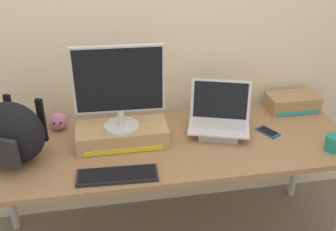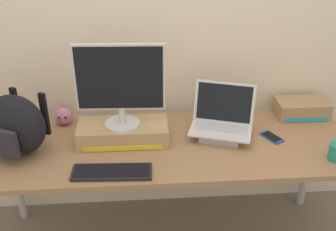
# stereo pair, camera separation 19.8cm
# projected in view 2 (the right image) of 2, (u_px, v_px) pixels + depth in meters

# --- Properties ---
(back_wall) EXTENTS (7.00, 0.10, 2.60)m
(back_wall) POSITION_uv_depth(u_px,v_px,m) (162.00, 23.00, 2.46)
(back_wall) COLOR beige
(back_wall) RESTS_ON ground
(desk) EXTENTS (2.09, 0.72, 0.75)m
(desk) POSITION_uv_depth(u_px,v_px,m) (168.00, 153.00, 2.36)
(desk) COLOR #99704C
(desk) RESTS_ON ground
(toner_box_yellow) EXTENTS (0.50, 0.23, 0.10)m
(toner_box_yellow) POSITION_uv_depth(u_px,v_px,m) (123.00, 132.00, 2.33)
(toner_box_yellow) COLOR tan
(toner_box_yellow) RESTS_ON desk
(desktop_monitor) EXTENTS (0.48, 0.19, 0.47)m
(desktop_monitor) POSITION_uv_depth(u_px,v_px,m) (120.00, 84.00, 2.18)
(desktop_monitor) COLOR silver
(desktop_monitor) RESTS_ON toner_box_yellow
(open_laptop) EXTENTS (0.40, 0.34, 0.29)m
(open_laptop) POSITION_uv_depth(u_px,v_px,m) (221.00, 126.00, 2.38)
(open_laptop) COLOR #ADADB2
(open_laptop) RESTS_ON desk
(external_keyboard) EXTENTS (0.41, 0.15, 0.02)m
(external_keyboard) POSITION_uv_depth(u_px,v_px,m) (112.00, 172.00, 2.07)
(external_keyboard) COLOR black
(external_keyboard) RESTS_ON desk
(messenger_backpack) EXTENTS (0.41, 0.35, 0.33)m
(messenger_backpack) POSITION_uv_depth(u_px,v_px,m) (16.00, 125.00, 2.18)
(messenger_backpack) COLOR black
(messenger_backpack) RESTS_ON desk
(cell_phone) EXTENTS (0.12, 0.15, 0.01)m
(cell_phone) POSITION_uv_depth(u_px,v_px,m) (272.00, 137.00, 2.37)
(cell_phone) COLOR #19479E
(cell_phone) RESTS_ON desk
(plush_toy) EXTENTS (0.11, 0.11, 0.11)m
(plush_toy) POSITION_uv_depth(u_px,v_px,m) (64.00, 116.00, 2.49)
(plush_toy) COLOR #CC7099
(plush_toy) RESTS_ON desk
(toner_box_cyan) EXTENTS (0.32, 0.18, 0.10)m
(toner_box_cyan) POSITION_uv_depth(u_px,v_px,m) (302.00, 108.00, 2.59)
(toner_box_cyan) COLOR #9E7A51
(toner_box_cyan) RESTS_ON desk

